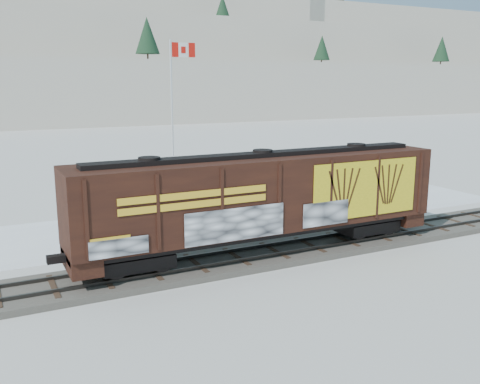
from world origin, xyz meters
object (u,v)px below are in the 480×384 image
car_dark (287,199)px  hopper_railcar (262,196)px  car_white (161,221)px  car_silver (170,211)px  flagpole (174,139)px

car_dark → hopper_railcar: bearing=156.0°
hopper_railcar → car_dark: size_ratio=3.29×
hopper_railcar → car_white: hopper_railcar is taller
car_white → car_dark: bearing=-68.1°
hopper_railcar → car_silver: 7.78m
car_silver → car_white: bearing=133.9°
car_silver → car_dark: car_silver is taller
hopper_railcar → car_dark: 9.55m
car_silver → car_white: (-0.92, -1.20, -0.19)m
car_white → car_dark: size_ratio=0.76×
car_dark → car_white: bearing=112.8°
car_silver → car_white: size_ratio=1.23×
car_silver → hopper_railcar: bearing=-173.3°
hopper_railcar → car_silver: (-1.99, 7.23, -2.09)m
hopper_railcar → flagpole: 15.65m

